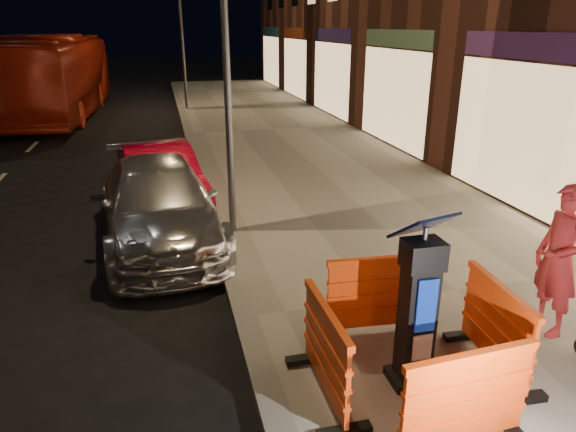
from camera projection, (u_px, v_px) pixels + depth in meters
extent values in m
plane|color=black|center=(246.00, 327.00, 6.65)|extent=(120.00, 120.00, 0.00)
cube|color=gray|center=(455.00, 295.00, 7.29)|extent=(6.00, 60.00, 0.15)
cube|color=slate|center=(246.00, 322.00, 6.63)|extent=(0.30, 60.00, 0.15)
cube|color=black|center=(418.00, 306.00, 5.10)|extent=(0.58, 0.58, 1.79)
cube|color=#EE420D|center=(466.00, 402.00, 4.38)|extent=(1.31, 0.61, 1.00)
cube|color=#EE420D|center=(378.00, 295.00, 6.11)|extent=(1.31, 0.62, 1.00)
cube|color=#EE420D|center=(326.00, 353.00, 5.03)|extent=(0.55, 1.29, 1.00)
cube|color=#EE420D|center=(496.00, 328.00, 5.45)|extent=(0.59, 1.31, 1.00)
imported|color=silver|center=(163.00, 239.00, 9.36)|extent=(2.35, 4.92, 1.38)
imported|color=maroon|center=(163.00, 207.00, 11.05)|extent=(2.02, 4.16, 1.31)
imported|color=maroon|center=(62.00, 116.00, 22.06)|extent=(3.18, 12.03, 3.33)
imported|color=maroon|center=(559.00, 260.00, 6.01)|extent=(0.45, 0.68, 1.86)
cylinder|color=#3F3F44|center=(226.00, 59.00, 8.34)|extent=(0.12, 0.12, 6.00)
cylinder|color=#3F3F44|center=(182.00, 38.00, 22.00)|extent=(0.12, 0.12, 6.00)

